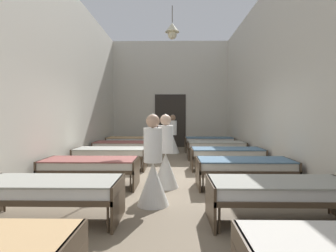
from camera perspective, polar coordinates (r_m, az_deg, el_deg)
ground_plane at (r=6.54m, az=-0.02°, el=-11.03°), size 5.81×12.82×0.10m
room_shell at (r=7.61m, az=0.14°, el=9.47°), size 5.61×12.42×4.82m
bed_left_row_1 at (r=4.15m, az=-23.30°, el=-12.08°), size 1.90×0.84×0.57m
bed_right_row_1 at (r=4.06m, az=22.28°, el=-12.37°), size 1.90×0.84×0.57m
bed_left_row_2 at (r=5.80m, az=-15.89°, el=-7.90°), size 1.90×0.84×0.57m
bed_right_row_2 at (r=5.74m, az=15.68°, el=-8.01°), size 1.90×0.84×0.57m
bed_left_row_3 at (r=7.52m, az=-11.88°, el=-5.54°), size 1.90×0.84×0.57m
bed_right_row_3 at (r=7.48m, az=12.16°, el=-5.59°), size 1.90×0.84×0.57m
bed_left_row_4 at (r=9.28m, az=-9.39°, el=-4.05°), size 1.90×0.84×0.57m
bed_right_row_4 at (r=9.24m, az=10.00°, el=-4.08°), size 1.90×0.84×0.57m
bed_left_row_5 at (r=11.05m, az=-7.70°, el=-3.03°), size 1.90×0.84×0.57m
bed_right_row_5 at (r=11.01m, az=8.53°, el=-3.05°), size 1.90×0.84×0.57m
nurse_near_aisle at (r=4.47m, az=-3.15°, el=-9.67°), size 0.52×0.52×1.49m
nurse_mid_aisle at (r=10.47m, az=1.00°, el=-2.80°), size 0.52×0.52×1.49m
nurse_far_aisle at (r=5.53m, az=-0.50°, el=-7.37°), size 0.52×0.52×1.49m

